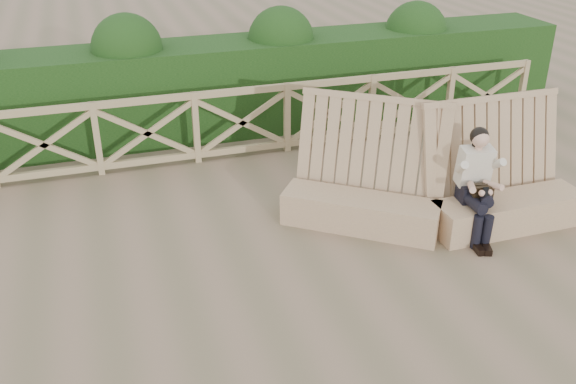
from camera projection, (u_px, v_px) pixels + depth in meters
name	position (u px, v px, depth m)	size (l,w,h in m)	color
ground	(323.00, 277.00, 7.03)	(60.00, 60.00, 0.00)	brown
bench	(434.00, 196.00, 7.92)	(3.61, 1.80, 1.55)	#947455
woman	(477.00, 180.00, 7.58)	(0.44, 0.84, 1.34)	black
guardrail	(242.00, 122.00, 9.75)	(10.10, 0.09, 1.10)	#8D7652
hedge	(224.00, 87.00, 10.68)	(12.00, 1.20, 1.50)	black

